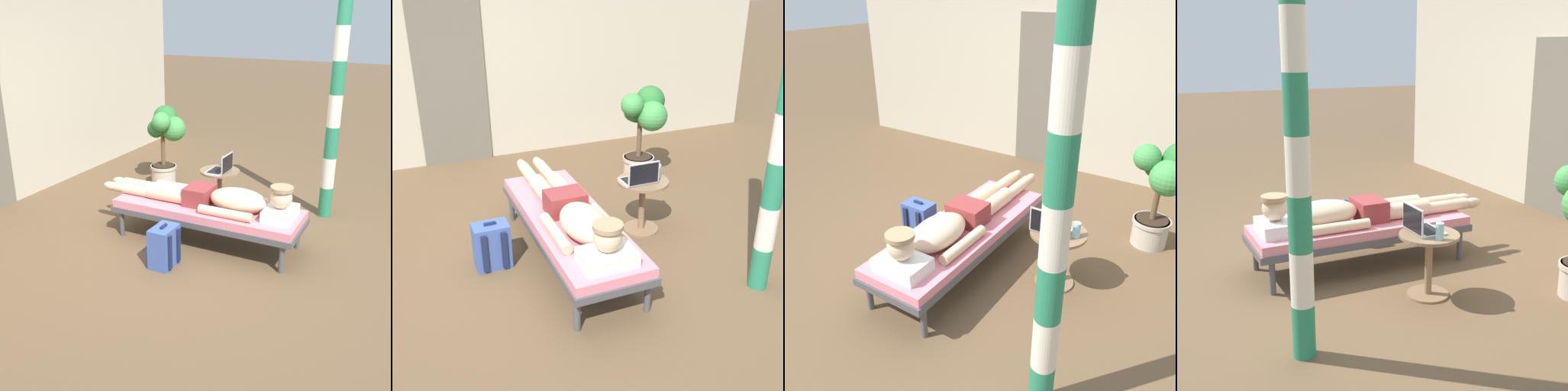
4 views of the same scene
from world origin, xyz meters
The scene contains 11 objects.
ground_plane centered at (0.00, 0.00, 0.00)m, with size 40.00×40.00×0.00m, color brown.
house_wall_back centered at (0.14, 2.75, 1.35)m, with size 7.60×0.20×2.70m, color beige.
house_door_panel centered at (-0.36, 2.64, 1.02)m, with size 0.84×0.03×2.04m, color #6D6759.
lounge_chair centered at (0.14, -0.06, 0.35)m, with size 0.66×1.99×0.42m.
person_reclining centered at (0.14, -0.17, 0.52)m, with size 0.53×2.17×0.33m.
side_table centered at (0.96, 0.17, 0.36)m, with size 0.48×0.48×0.52m.
laptop centered at (0.90, 0.12, 0.58)m, with size 0.31×0.24×0.23m.
drink_glass centered at (1.11, 0.17, 0.59)m, with size 0.06×0.06×0.13m, color #99D8E5.
backpack centered at (-0.51, 0.10, 0.20)m, with size 0.30×0.26×0.42m.
potted_plant centered at (1.53, 1.25, 0.68)m, with size 0.57×0.52×1.09m.
porch_post centered at (1.40, -1.02, 1.26)m, with size 0.15×0.15×2.53m.
Camera 3 is at (2.07, -2.72, 2.39)m, focal length 39.11 mm.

